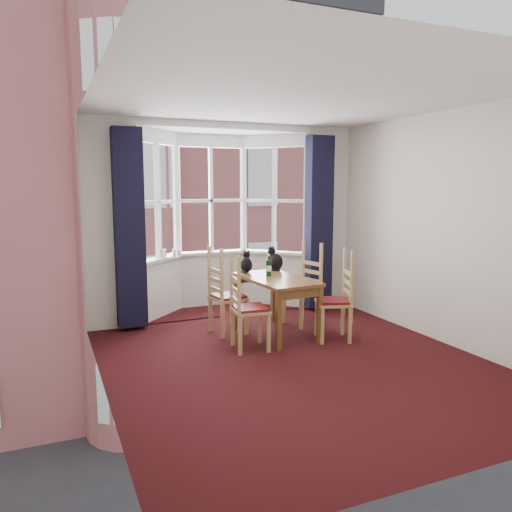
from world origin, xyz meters
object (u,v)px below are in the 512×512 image
candle_extra (179,253)px  candle_tall (164,253)px  dining_table (276,286)px  chair_left_far (222,298)px  chair_right_near (340,302)px  cat_left (246,264)px  cat_right (275,260)px  wine_bottle (269,267)px  candle_short (174,253)px  chair_right_far (307,290)px  chair_left_near (243,310)px

candle_extra → candle_tall: bearing=-167.4°
dining_table → chair_left_far: chair_left_far is taller
chair_left_far → candle_extra: candle_extra is taller
chair_right_near → candle_extra: candle_extra is taller
cat_left → cat_right: cat_right is taller
chair_left_far → candle_tall: (-0.46, 1.21, 0.46)m
wine_bottle → cat_right: bearing=54.7°
cat_left → chair_right_near: bearing=-51.4°
cat_left → candle_short: size_ratio=2.65×
candle_tall → candle_extra: bearing=12.6°
cat_right → candle_short: size_ratio=3.03×
chair_right_far → chair_left_far: bearing=-178.8°
candle_tall → cat_right: bearing=-35.0°
cat_left → candle_extra: (-0.69, 0.99, 0.06)m
chair_left_near → wine_bottle: size_ratio=3.33×
cat_left → candle_tall: cat_left is taller
dining_table → cat_right: cat_right is taller
dining_table → candle_extra: candle_extra is taller
candle_tall → candle_short: bearing=10.9°
chair_left_near → candle_extra: bearing=97.6°
cat_right → wine_bottle: size_ratio=1.25×
chair_left_far → candle_short: candle_short is taller
chair_left_near → candle_short: size_ratio=8.06×
cat_left → candle_tall: size_ratio=2.46×
chair_right_near → wine_bottle: bearing=137.2°
chair_right_far → candle_extra: (-1.50, 1.23, 0.45)m
dining_table → wine_bottle: wine_bottle is taller
chair_left_near → cat_right: 1.34m
candle_short → chair_left_near: bearing=-80.3°
chair_left_near → candle_tall: size_ratio=7.50×
dining_table → candle_tall: bearing=126.3°
candle_short → candle_extra: 0.07m
dining_table → chair_left_near: bearing=-147.1°
chair_right_far → chair_left_near: bearing=-150.3°
chair_right_near → candle_extra: bearing=126.7°
chair_left_near → chair_right_near: bearing=-4.8°
chair_left_near → candle_short: (-0.33, 1.92, 0.45)m
dining_table → chair_right_near: bearing=-37.6°
dining_table → chair_right_far: (0.62, 0.31, -0.17)m
chair_left_far → chair_right_near: size_ratio=1.00×
candle_tall → chair_left_far: bearing=-69.0°
dining_table → candle_extra: size_ratio=12.63×
dining_table → candle_short: (-0.94, 1.52, 0.29)m
chair_left_far → cat_right: (0.88, 0.26, 0.41)m
chair_left_far → cat_left: bearing=30.6°
cat_right → candle_tall: cat_right is taller
chair_left_near → chair_left_far: (-0.02, 0.68, 0.00)m
chair_left_near → candle_short: candle_short is taller
chair_right_far → candle_short: 2.03m
chair_right_near → candle_short: 2.62m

